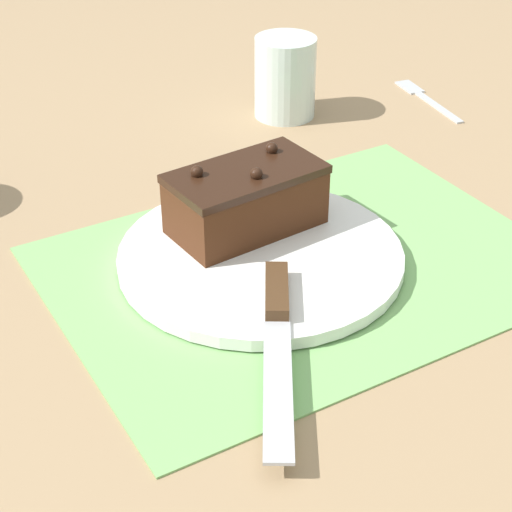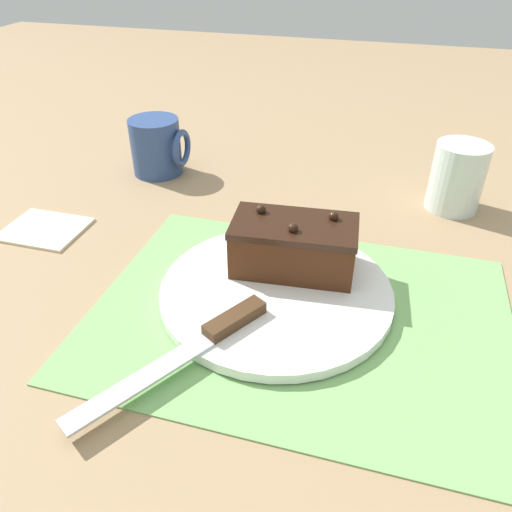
# 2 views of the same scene
# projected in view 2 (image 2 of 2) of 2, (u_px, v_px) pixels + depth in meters

# --- Properties ---
(ground_plane) EXTENTS (3.00, 3.00, 0.00)m
(ground_plane) POSITION_uv_depth(u_px,v_px,m) (299.00, 316.00, 0.56)
(ground_plane) COLOR #9E7F5B
(placemat_woven) EXTENTS (0.46, 0.34, 0.00)m
(placemat_woven) POSITION_uv_depth(u_px,v_px,m) (299.00, 314.00, 0.56)
(placemat_woven) COLOR #7AB266
(placemat_woven) RESTS_ON ground_plane
(cake_plate) EXTENTS (0.27, 0.27, 0.01)m
(cake_plate) POSITION_uv_depth(u_px,v_px,m) (276.00, 291.00, 0.58)
(cake_plate) COLOR white
(cake_plate) RESTS_ON placemat_woven
(chocolate_cake) EXTENTS (0.15, 0.09, 0.07)m
(chocolate_cake) POSITION_uv_depth(u_px,v_px,m) (294.00, 245.00, 0.59)
(chocolate_cake) COLOR #472614
(chocolate_cake) RESTS_ON cake_plate
(serving_knife) EXTENTS (0.14, 0.21, 0.01)m
(serving_knife) POSITION_uv_depth(u_px,v_px,m) (206.00, 338.00, 0.50)
(serving_knife) COLOR #472D19
(serving_knife) RESTS_ON cake_plate
(drinking_glass) EXTENTS (0.08, 0.08, 0.10)m
(drinking_glass) POSITION_uv_depth(u_px,v_px,m) (457.00, 177.00, 0.74)
(drinking_glass) COLOR silver
(drinking_glass) RESTS_ON ground_plane
(coffee_mug) EXTENTS (0.09, 0.08, 0.09)m
(coffee_mug) POSITION_uv_depth(u_px,v_px,m) (157.00, 147.00, 0.84)
(coffee_mug) COLOR navy
(coffee_mug) RESTS_ON ground_plane
(folded_napkin) EXTENTS (0.11, 0.09, 0.01)m
(folded_napkin) POSITION_uv_depth(u_px,v_px,m) (44.00, 228.00, 0.71)
(folded_napkin) COLOR beige
(folded_napkin) RESTS_ON ground_plane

